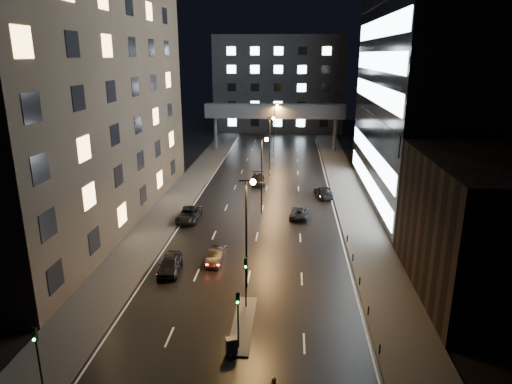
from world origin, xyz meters
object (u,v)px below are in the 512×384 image
Objects in this scene: car_away_a at (170,264)px; car_away_b at (216,256)px; utility_cabinet at (231,346)px; car_away_c at (189,215)px; car_toward_a at (299,212)px; car_away_d at (258,179)px; car_toward_b at (324,192)px.

car_away_a is 4.78m from car_away_b.
car_away_b reaches higher than utility_cabinet.
car_away_c is (-5.41, 11.77, 0.08)m from car_away_b.
car_away_a reaches higher than car_toward_a.
car_away_b is at bearing 26.92° from car_away_a.
car_toward_b reaches higher than car_away_d.
car_toward_b is at bearing 32.91° from car_away_c.
car_away_a reaches higher than car_away_b.
car_away_d is at bearing 90.04° from car_away_b.
car_toward_b is at bearing 58.55° from utility_cabinet.
car_toward_a is at bearing 62.81° from car_away_b.
car_away_d is at bearing 74.70° from car_away_a.
car_toward_a is 0.91× the size of car_toward_b.
car_away_b is 0.80× the size of car_toward_b.
car_away_a is at bearing 56.90° from car_toward_a.
car_toward_a is 4.11× the size of utility_cabinet.
car_away_d is 43.94m from utility_cabinet.
car_toward_b is at bearing -36.73° from car_away_d.
car_away_c is at bearing 25.57° from car_toward_b.
car_away_a is 4.13× the size of utility_cabinet.
utility_cabinet is at bearing -72.49° from car_away_b.
car_away_b is at bearing -65.06° from car_away_c.
car_away_a reaches higher than car_away_c.
car_away_b is 0.88× the size of car_toward_a.
car_toward_a is (6.44, -15.27, -0.09)m from car_away_d.
utility_cabinet is at bearing -71.14° from car_away_c.
car_toward_b is at bearing 53.13° from car_away_a.
car_toward_b is (16.34, 25.58, -0.06)m from car_away_a.
car_toward_b is (12.25, 23.10, 0.07)m from car_away_b.
car_away_c reaches higher than car_toward_a.
car_away_c is at bearing 13.49° from car_toward_a.
car_toward_a is at bearing 48.30° from car_away_a.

